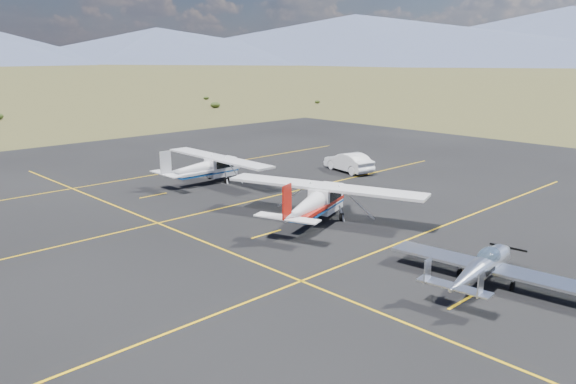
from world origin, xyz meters
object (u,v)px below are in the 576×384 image
aircraft_low_wing (483,267)px  aircraft_plain (207,167)px  sedan (349,162)px  aircraft_cessna (316,201)px

aircraft_low_wing → aircraft_plain: size_ratio=0.77×
aircraft_plain → aircraft_low_wing: bearing=-96.9°
sedan → aircraft_low_wing: bearing=65.9°
aircraft_low_wing → sedan: bearing=47.2°
aircraft_low_wing → sedan: size_ratio=1.79×
aircraft_cessna → aircraft_plain: size_ratio=1.06×
sedan → aircraft_plain: bearing=-10.8°
aircraft_low_wing → aircraft_plain: aircraft_plain is taller
aircraft_cessna → sedan: aircraft_cessna is taller
aircraft_low_wing → sedan: 22.24m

